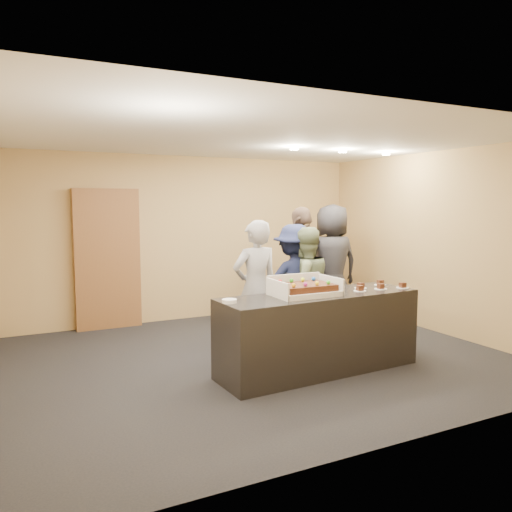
% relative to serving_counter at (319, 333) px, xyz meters
% --- Properties ---
extents(room, '(6.04, 6.00, 2.70)m').
position_rel_serving_counter_xyz_m(room, '(-0.41, 0.73, 0.90)').
color(room, black).
rests_on(room, ground).
extents(serving_counter, '(2.43, 0.82, 0.90)m').
position_rel_serving_counter_xyz_m(serving_counter, '(0.00, 0.00, 0.00)').
color(serving_counter, black).
rests_on(serving_counter, floor).
extents(storage_cabinet, '(0.98, 0.15, 2.15)m').
position_rel_serving_counter_xyz_m(storage_cabinet, '(-1.80, 3.14, 0.63)').
color(storage_cabinet, brown).
rests_on(storage_cabinet, floor).
extents(cake_box, '(0.72, 0.50, 0.21)m').
position_rel_serving_counter_xyz_m(cake_box, '(-0.20, 0.03, 0.50)').
color(cake_box, white).
rests_on(cake_box, serving_counter).
extents(sheet_cake, '(0.62, 0.43, 0.12)m').
position_rel_serving_counter_xyz_m(sheet_cake, '(-0.20, -0.00, 0.55)').
color(sheet_cake, '#3E1E0E').
rests_on(sheet_cake, cake_box).
extents(plate_stack, '(0.16, 0.16, 0.04)m').
position_rel_serving_counter_xyz_m(plate_stack, '(-1.12, -0.01, 0.47)').
color(plate_stack, white).
rests_on(plate_stack, serving_counter).
extents(slice_a, '(0.15, 0.15, 0.07)m').
position_rel_serving_counter_xyz_m(slice_a, '(0.53, -0.06, 0.47)').
color(slice_a, white).
rests_on(slice_a, serving_counter).
extents(slice_b, '(0.15, 0.15, 0.07)m').
position_rel_serving_counter_xyz_m(slice_b, '(0.66, 0.09, 0.47)').
color(slice_b, white).
rests_on(slice_b, serving_counter).
extents(slice_c, '(0.15, 0.15, 0.07)m').
position_rel_serving_counter_xyz_m(slice_c, '(0.83, -0.07, 0.47)').
color(slice_c, white).
rests_on(slice_c, serving_counter).
extents(slice_d, '(0.15, 0.15, 0.07)m').
position_rel_serving_counter_xyz_m(slice_d, '(1.02, 0.16, 0.47)').
color(slice_d, white).
rests_on(slice_d, serving_counter).
extents(slice_e, '(0.15, 0.15, 0.07)m').
position_rel_serving_counter_xyz_m(slice_e, '(1.13, -0.12, 0.47)').
color(slice_e, white).
rests_on(slice_e, serving_counter).
extents(person_server_grey, '(0.65, 0.44, 1.72)m').
position_rel_serving_counter_xyz_m(person_server_grey, '(-0.38, 0.87, 0.41)').
color(person_server_grey, '#99999E').
rests_on(person_server_grey, floor).
extents(person_sage_man, '(0.78, 0.61, 1.61)m').
position_rel_serving_counter_xyz_m(person_sage_man, '(0.41, 0.97, 0.36)').
color(person_sage_man, gray).
rests_on(person_sage_man, floor).
extents(person_navy_man, '(1.16, 0.81, 1.64)m').
position_rel_serving_counter_xyz_m(person_navy_man, '(0.40, 1.22, 0.37)').
color(person_navy_man, '#181E41').
rests_on(person_navy_man, floor).
extents(person_brown_extra, '(1.15, 1.04, 1.88)m').
position_rel_serving_counter_xyz_m(person_brown_extra, '(0.80, 1.67, 0.49)').
color(person_brown_extra, brown).
rests_on(person_brown_extra, floor).
extents(person_dark_suit, '(0.98, 0.68, 1.92)m').
position_rel_serving_counter_xyz_m(person_dark_suit, '(1.52, 1.92, 0.51)').
color(person_dark_suit, '#28272C').
rests_on(person_dark_suit, floor).
extents(ceiling_spotlights, '(1.72, 0.12, 0.03)m').
position_rel_serving_counter_xyz_m(ceiling_spotlights, '(1.19, 1.23, 2.22)').
color(ceiling_spotlights, '#FFEAC6').
rests_on(ceiling_spotlights, ceiling).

